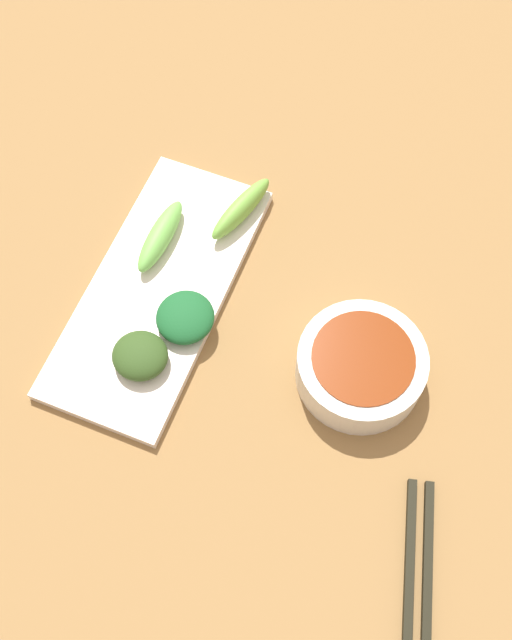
% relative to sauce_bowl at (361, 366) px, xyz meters
% --- Properties ---
extents(tabletop, '(2.10, 2.10, 0.02)m').
position_rel_sauce_bowl_xyz_m(tabletop, '(0.12, -0.04, -0.03)').
color(tabletop, olive).
rests_on(tabletop, ground).
extents(sauce_bowl, '(0.13, 0.13, 0.04)m').
position_rel_sauce_bowl_xyz_m(sauce_bowl, '(0.00, 0.00, 0.00)').
color(sauce_bowl, silver).
rests_on(sauce_bowl, tabletop).
extents(serving_plate, '(0.14, 0.31, 0.01)m').
position_rel_sauce_bowl_xyz_m(serving_plate, '(0.22, -0.01, -0.02)').
color(serving_plate, silver).
rests_on(serving_plate, tabletop).
extents(broccoli_stalk_0, '(0.05, 0.10, 0.03)m').
position_rel_sauce_bowl_xyz_m(broccoli_stalk_0, '(0.18, -0.13, 0.00)').
color(broccoli_stalk_0, '#71B041').
rests_on(broccoli_stalk_0, serving_plate).
extents(broccoli_leafy_1, '(0.06, 0.05, 0.03)m').
position_rel_sauce_bowl_xyz_m(broccoli_leafy_1, '(0.20, 0.07, 0.00)').
color(broccoli_leafy_1, '#2E491C').
rests_on(broccoli_leafy_1, serving_plate).
extents(broccoli_stalk_2, '(0.03, 0.09, 0.02)m').
position_rel_sauce_bowl_xyz_m(broccoli_stalk_2, '(0.24, -0.06, 0.00)').
color(broccoli_stalk_2, '#6CB64C').
rests_on(broccoli_stalk_2, serving_plate).
extents(broccoli_leafy_3, '(0.07, 0.07, 0.02)m').
position_rel_sauce_bowl_xyz_m(broccoli_leafy_3, '(0.18, 0.01, -0.00)').
color(broccoli_leafy_3, '#185728').
rests_on(broccoli_leafy_3, serving_plate).
extents(chopsticks, '(0.08, 0.23, 0.01)m').
position_rel_sauce_bowl_xyz_m(chopsticks, '(-0.12, 0.19, -0.02)').
color(chopsticks, black).
rests_on(chopsticks, tabletop).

